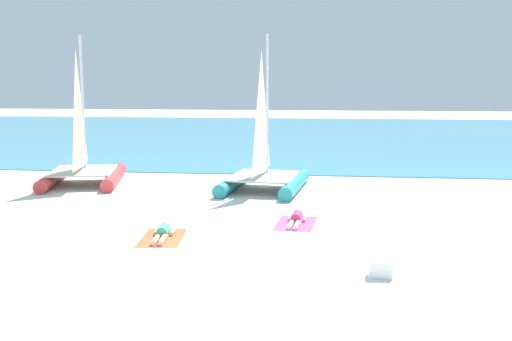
# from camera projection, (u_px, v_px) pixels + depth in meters

# --- Properties ---
(ground_plane) EXTENTS (120.00, 120.00, 0.00)m
(ground_plane) POSITION_uv_depth(u_px,v_px,m) (269.00, 182.00, 24.34)
(ground_plane) COLOR white
(ocean_water) EXTENTS (120.00, 40.00, 0.05)m
(ocean_water) POSITION_uv_depth(u_px,v_px,m) (296.00, 134.00, 45.55)
(ocean_water) COLOR teal
(ocean_water) RESTS_ON ground
(sailboat_teal) EXTENTS (3.37, 4.85, 5.96)m
(sailboat_teal) POSITION_uv_depth(u_px,v_px,m) (264.00, 167.00, 22.32)
(sailboat_teal) COLOR teal
(sailboat_teal) RESTS_ON ground
(sailboat_red) EXTENTS (3.95, 5.19, 6.04)m
(sailboat_red) POSITION_uv_depth(u_px,v_px,m) (83.00, 162.00, 23.61)
(sailboat_red) COLOR #CC3838
(sailboat_red) RESTS_ON ground
(towel_left) EXTENTS (1.29, 2.00, 0.01)m
(towel_left) POSITION_uv_depth(u_px,v_px,m) (162.00, 238.00, 15.58)
(towel_left) COLOR #EA5933
(towel_left) RESTS_ON ground
(sunbather_left) EXTENTS (0.58, 1.57, 0.30)m
(sunbather_left) POSITION_uv_depth(u_px,v_px,m) (163.00, 233.00, 15.62)
(sunbather_left) COLOR #3FB28C
(sunbather_left) RESTS_ON towel_left
(towel_right) EXTENTS (1.25, 1.98, 0.01)m
(towel_right) POSITION_uv_depth(u_px,v_px,m) (296.00, 223.00, 17.15)
(towel_right) COLOR #D84C99
(towel_right) RESTS_ON ground
(sunbather_right) EXTENTS (0.58, 1.57, 0.30)m
(sunbather_right) POSITION_uv_depth(u_px,v_px,m) (296.00, 219.00, 17.20)
(sunbather_right) COLOR #D83372
(sunbather_right) RESTS_ON towel_right
(cooler_box) EXTENTS (0.50, 0.36, 0.36)m
(cooler_box) POSITION_uv_depth(u_px,v_px,m) (381.00, 269.00, 12.44)
(cooler_box) COLOR white
(cooler_box) RESTS_ON ground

